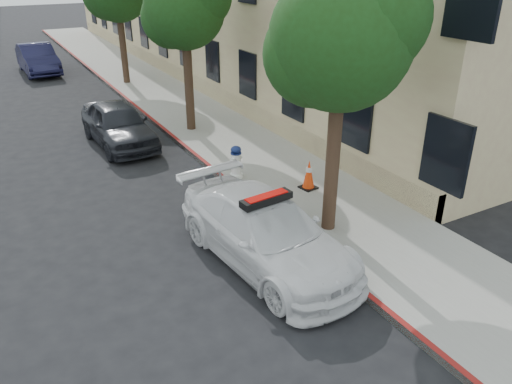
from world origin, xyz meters
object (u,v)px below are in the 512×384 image
object	(u,v)px
fire_hydrant	(236,162)
traffic_cone	(309,175)
police_car	(266,232)
parked_car_mid	(118,124)
parked_car_far	(38,59)

from	to	relation	value
fire_hydrant	traffic_cone	distance (m)	2.03
police_car	traffic_cone	size ratio (longest dim) A/B	6.25
parked_car_mid	fire_hydrant	bearing A→B (deg)	-68.93
police_car	parked_car_far	xyz separation A→B (m)	(-1.46, 21.17, 0.06)
police_car	parked_car_far	distance (m)	21.22
parked_car_far	fire_hydrant	world-z (taller)	parked_car_far
police_car	parked_car_far	world-z (taller)	police_car
parked_car_mid	traffic_cone	distance (m)	6.94
parked_car_mid	traffic_cone	size ratio (longest dim) A/B	5.31
parked_car_far	fire_hydrant	bearing A→B (deg)	-83.27
traffic_cone	police_car	bearing A→B (deg)	-139.26
police_car	fire_hydrant	distance (m)	3.96
traffic_cone	parked_car_mid	bearing A→B (deg)	118.48
fire_hydrant	traffic_cone	xyz separation A→B (m)	(1.34, -1.53, -0.06)
parked_car_far	traffic_cone	bearing A→B (deg)	-80.06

